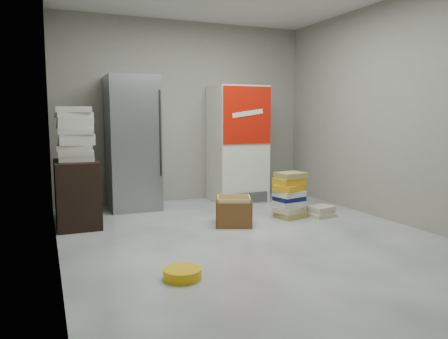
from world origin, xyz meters
name	(u,v)px	position (x,y,z in m)	size (l,w,h in m)	color
ground	(255,239)	(0.00, 0.00, 0.00)	(5.00, 5.00, 0.00)	silver
room_shell	(256,72)	(0.00, 0.00, 1.80)	(4.04, 5.04, 2.82)	gray
steel_fridge	(133,143)	(-0.90, 2.13, 0.95)	(0.70, 0.72, 1.90)	gray
coke_cooler	(237,144)	(0.75, 2.12, 0.90)	(0.80, 0.73, 1.80)	silver
wood_shelf	(77,193)	(-1.73, 1.40, 0.40)	(0.50, 0.80, 0.80)	black
supply_box_stack	(75,134)	(-1.72, 1.40, 1.12)	(0.44, 0.44, 0.65)	beige
phonebook_stack_main	(289,195)	(0.89, 0.76, 0.30)	(0.45, 0.40, 0.60)	#988B49
phonebook_stack_side	(321,211)	(1.31, 0.64, 0.07)	(0.37, 0.32, 0.14)	#C4B490
cardboard_box	(234,213)	(0.05, 0.68, 0.14)	(0.57, 0.57, 0.35)	gold
bucket_lid	(182,274)	(-1.07, -0.80, 0.04)	(0.32, 0.32, 0.09)	yellow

